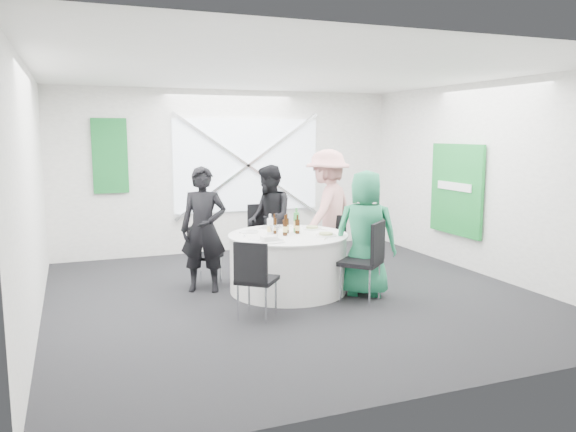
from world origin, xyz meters
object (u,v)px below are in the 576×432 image
object	(u,v)px
person_woman_green	(366,233)
person_man_back_left	(204,229)
chair_front_right	(368,255)
person_woman_pink	(327,211)
green_water_bottle	(296,223)
chair_back_left	(201,251)
clear_water_bottle	(270,227)
person_man_back	(269,219)
chair_front_left	(254,274)
chair_back_right	(331,240)
chair_back	(264,232)
banquet_table	(288,263)

from	to	relation	value
person_woman_green	person_man_back_left	bearing A→B (deg)	5.29
chair_front_right	person_woman_green	world-z (taller)	person_woman_green
person_woman_pink	person_woman_green	size ratio (longest dim) A/B	1.14
person_man_back_left	green_water_bottle	size ratio (longest dim) A/B	5.01
chair_back_left	clear_water_bottle	world-z (taller)	clear_water_bottle
person_man_back	green_water_bottle	world-z (taller)	person_man_back
chair_front_left	person_man_back_left	distance (m)	1.41
chair_back_left	person_woman_pink	size ratio (longest dim) A/B	0.45
green_water_bottle	clear_water_bottle	world-z (taller)	green_water_bottle
chair_back_left	chair_front_left	xyz separation A→B (m)	(0.23, -1.66, 0.05)
chair_front_right	person_woman_pink	bearing A→B (deg)	-139.47
person_man_back	person_woman_pink	bearing A→B (deg)	78.88
chair_back_right	clear_water_bottle	bearing A→B (deg)	-96.12
chair_back_right	clear_water_bottle	distance (m)	1.33
chair_front_right	clear_water_bottle	size ratio (longest dim) A/B	3.59
chair_front_left	green_water_bottle	xyz separation A→B (m)	(0.92, 1.04, 0.37)
chair_back	person_man_back	size ratio (longest dim) A/B	0.62
banquet_table	clear_water_bottle	distance (m)	0.55
chair_back_right	chair_back	bearing A→B (deg)	-160.21
chair_front_right	person_woman_green	xyz separation A→B (m)	(0.12, 0.28, 0.21)
chair_front_right	chair_front_left	xyz separation A→B (m)	(-1.49, -0.13, -0.07)
person_woman_green	chair_front_right	bearing A→B (deg)	98.73
chair_back_right	person_woman_green	distance (m)	1.16
banquet_table	chair_front_left	distance (m)	1.22
person_man_back	person_woman_green	size ratio (longest dim) A/B	1.00
banquet_table	person_woman_pink	size ratio (longest dim) A/B	0.85
chair_front_right	person_man_back	xyz separation A→B (m)	(-0.62, 1.88, 0.21)
banquet_table	chair_back	size ratio (longest dim) A/B	1.56
person_man_back	chair_front_right	bearing A→B (deg)	24.21
chair_back	green_water_bottle	xyz separation A→B (m)	(0.08, -1.12, 0.30)
person_man_back	person_woman_pink	xyz separation A→B (m)	(0.83, -0.26, 0.11)
banquet_table	person_woman_green	xyz separation A→B (m)	(0.85, -0.53, 0.42)
person_man_back	person_woman_green	bearing A→B (deg)	30.85
banquet_table	chair_back_right	world-z (taller)	chair_back_right
banquet_table	chair_back	bearing A→B (deg)	86.65
chair_front_left	chair_back_right	bearing A→B (deg)	-98.28
chair_front_left	person_man_back_left	world-z (taller)	person_man_back_left
person_woman_pink	person_man_back_left	bearing A→B (deg)	-29.07
person_woman_green	green_water_bottle	size ratio (longest dim) A/B	4.91
chair_back_left	chair_front_right	size ratio (longest dim) A/B	0.81
chair_back_left	person_man_back_left	bearing A→B (deg)	-148.75
person_man_back	clear_water_bottle	size ratio (longest dim) A/B	5.73
chair_back_right	person_man_back_left	xyz separation A→B (m)	(-1.92, -0.18, 0.31)
chair_back_right	chair_front_right	xyz separation A→B (m)	(-0.16, -1.40, 0.08)
chair_back_right	clear_water_bottle	world-z (taller)	clear_water_bottle
person_woman_pink	banquet_table	bearing A→B (deg)	0.00
chair_back_left	person_woman_green	bearing A→B (deg)	-88.25
chair_front_left	clear_water_bottle	world-z (taller)	clear_water_bottle
chair_back	chair_back_left	size ratio (longest dim) A/B	1.22
chair_back_left	clear_water_bottle	size ratio (longest dim) A/B	2.92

